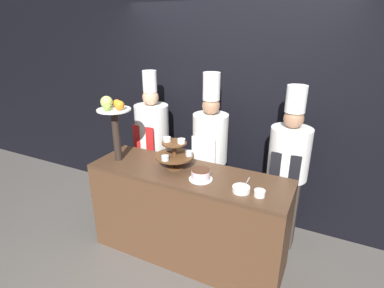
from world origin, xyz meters
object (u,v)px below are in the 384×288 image
chef_center_left (210,149)px  fruit_pedestal (114,117)px  cup_white (260,193)px  chef_left (153,140)px  chef_center_right (288,166)px  serving_bowl_near (241,189)px  tiered_stand (174,153)px  cake_round (201,175)px

chef_center_left → fruit_pedestal: bearing=-138.6°
cup_white → chef_left: bearing=154.2°
cup_white → chef_left: size_ratio=0.05×
fruit_pedestal → chef_center_right: size_ratio=0.38×
chef_center_left → chef_center_right: (0.84, 0.00, -0.02)m
fruit_pedestal → chef_left: (-0.01, 0.66, -0.46)m
chef_left → chef_center_left: chef_center_left is taller
serving_bowl_near → tiered_stand: bearing=167.7°
tiered_stand → cup_white: size_ratio=4.11×
tiered_stand → fruit_pedestal: bearing=-171.5°
tiered_stand → chef_center_left: size_ratio=0.21×
fruit_pedestal → chef_center_left: size_ratio=0.36×
cake_round → cup_white: 0.55m
fruit_pedestal → chef_left: chef_left is taller
chef_left → chef_center_right: size_ratio=1.02×
tiered_stand → cup_white: tiered_stand is taller
fruit_pedestal → cake_round: size_ratio=3.08×
chef_center_left → cup_white: bearing=-44.4°
cake_round → chef_left: bearing=144.7°
fruit_pedestal → chef_center_right: chef_center_right is taller
tiered_stand → fruit_pedestal: fruit_pedestal is taller
cup_white → cake_round: bearing=175.0°
cup_white → serving_bowl_near: serving_bowl_near is taller
cup_white → serving_bowl_near: size_ratio=0.62×
serving_bowl_near → chef_center_left: bearing=129.1°
fruit_pedestal → cup_white: 1.56m
fruit_pedestal → serving_bowl_near: 1.41m
chef_left → chef_center_right: bearing=0.0°
fruit_pedestal → chef_center_left: bearing=41.4°
cup_white → chef_left: chef_left is taller
tiered_stand → chef_center_left: 0.60m
chef_center_right → tiered_stand: bearing=-149.7°
chef_center_right → fruit_pedestal: bearing=-157.5°
cup_white → chef_center_left: (-0.74, 0.73, -0.02)m
fruit_pedestal → tiered_stand: bearing=8.5°
cake_round → serving_bowl_near: size_ratio=1.44×
cup_white → chef_center_left: bearing=135.6°
serving_bowl_near → chef_center_right: bearing=70.6°
cup_white → serving_bowl_near: bearing=179.1°
chef_center_right → chef_center_left: bearing=-180.0°
cup_white → chef_center_right: (0.10, 0.73, -0.05)m
tiered_stand → chef_center_right: size_ratio=0.22×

